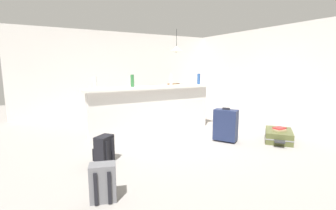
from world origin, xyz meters
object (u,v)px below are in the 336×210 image
object	(u,v)px
dining_table	(180,94)
backpack_grey	(103,183)
bottle_white	(95,83)
book_stack	(279,129)
bottle_green	(132,81)
dining_chair_near_partition	(187,101)
backpack_black	(104,150)
bottle_clear	(171,80)
pendant_lamp	(176,49)
suitcase_upright_navy	(226,125)
bottle_blue	(199,79)
suitcase_flat_olive	(279,136)
dining_chair_far_side	(172,96)

from	to	relation	value
dining_table	backpack_grey	bearing A→B (deg)	-132.59
bottle_white	book_stack	bearing A→B (deg)	-29.10
bottle_green	dining_chair_near_partition	distance (m)	2.08
backpack_black	book_stack	xyz separation A→B (m)	(3.26, -0.66, 0.05)
bottle_green	backpack_grey	size ratio (longest dim) A/B	0.61
bottle_clear	book_stack	world-z (taller)	bottle_clear
bottle_clear	dining_chair_near_partition	distance (m)	1.45
bottle_clear	backpack_grey	distance (m)	3.18
bottle_clear	pendant_lamp	xyz separation A→B (m)	(1.00, 1.39, 0.80)
pendant_lamp	book_stack	bearing A→B (deg)	-82.48
suitcase_upright_navy	book_stack	distance (m)	1.05
bottle_blue	backpack_grey	bearing A→B (deg)	-143.25
bottle_white	bottle_blue	xyz separation A→B (m)	(2.46, 0.07, 0.01)
dining_table	backpack_black	bearing A→B (deg)	-140.01
suitcase_upright_navy	backpack_black	bearing A→B (deg)	176.97
bottle_clear	suitcase_flat_olive	size ratio (longest dim) A/B	0.30
backpack_black	backpack_grey	bearing A→B (deg)	-105.60
bottle_white	suitcase_upright_navy	bearing A→B (deg)	-28.49
pendant_lamp	backpack_black	world-z (taller)	pendant_lamp
suitcase_upright_navy	book_stack	xyz separation A→B (m)	(0.90, -0.53, -0.08)
suitcase_flat_olive	dining_chair_near_partition	bearing A→B (deg)	99.44
bottle_clear	pendant_lamp	bearing A→B (deg)	54.33
book_stack	bottle_green	bearing A→B (deg)	139.91
backpack_black	suitcase_flat_olive	bearing A→B (deg)	-11.11
suitcase_flat_olive	suitcase_upright_navy	world-z (taller)	suitcase_upright_navy
bottle_white	bottle_clear	xyz separation A→B (m)	(1.68, 0.04, 0.01)
dining_chair_near_partition	pendant_lamp	size ratio (longest dim) A/B	1.41
suitcase_upright_navy	bottle_blue	bearing A→B (deg)	77.81
bottle_white	suitcase_upright_navy	xyz separation A→B (m)	(2.19, -1.19, -0.82)
dining_chair_far_side	pendant_lamp	distance (m)	1.55
suitcase_flat_olive	book_stack	xyz separation A→B (m)	(-0.01, -0.02, 0.14)
backpack_grey	dining_table	bearing A→B (deg)	47.41
bottle_blue	suitcase_upright_navy	xyz separation A→B (m)	(-0.27, -1.25, -0.83)
dining_table	backpack_black	size ratio (longest dim) A/B	2.62
bottle_clear	pendant_lamp	size ratio (longest dim) A/B	0.39
suitcase_upright_navy	book_stack	world-z (taller)	suitcase_upright_navy
bottle_green	dining_table	bearing A→B (deg)	31.68
pendant_lamp	dining_table	bearing A→B (deg)	-20.51
dining_chair_near_partition	dining_chair_far_side	distance (m)	1.12
dining_chair_near_partition	backpack_black	size ratio (longest dim) A/B	2.21
bottle_green	bottle_clear	world-z (taller)	bottle_clear
bottle_blue	dining_chair_far_side	size ratio (longest dim) A/B	0.28
pendant_lamp	dining_chair_far_side	bearing A→B (deg)	71.36
dining_chair_far_side	suitcase_flat_olive	world-z (taller)	dining_chair_far_side
bottle_white	dining_table	distance (m)	3.14
dining_chair_far_side	bottle_green	bearing A→B (deg)	-138.91
dining_chair_far_side	suitcase_upright_navy	bearing A→B (deg)	-101.96
bottle_blue	dining_chair_near_partition	xyz separation A→B (m)	(0.22, 0.80, -0.64)
dining_table	bottle_green	bearing A→B (deg)	-148.32
dining_chair_far_side	suitcase_flat_olive	bearing A→B (deg)	-86.12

